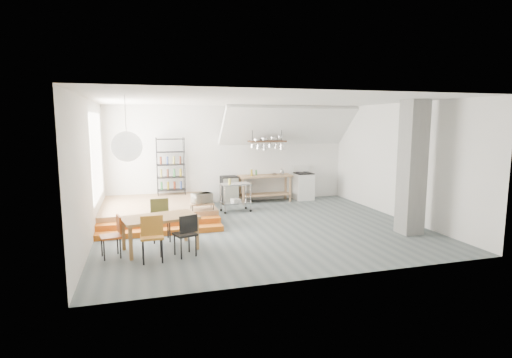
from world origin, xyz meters
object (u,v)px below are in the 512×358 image
object	(u,v)px
stove	(303,186)
rolling_cart	(236,193)
dining_table	(160,220)
mini_fridge	(229,190)

from	to	relation	value
stove	rolling_cart	distance (m)	2.95
stove	rolling_cart	size ratio (longest dim) A/B	1.30
stove	dining_table	size ratio (longest dim) A/B	0.70
rolling_cart	mini_fridge	distance (m)	1.24
rolling_cart	dining_table	bearing A→B (deg)	-132.56
dining_table	mini_fridge	distance (m)	4.98
stove	mini_fridge	xyz separation A→B (m)	(-2.63, 0.04, -0.03)
dining_table	mini_fridge	bearing A→B (deg)	47.78
mini_fridge	rolling_cart	bearing A→B (deg)	-93.34
dining_table	rolling_cart	bearing A→B (deg)	39.78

